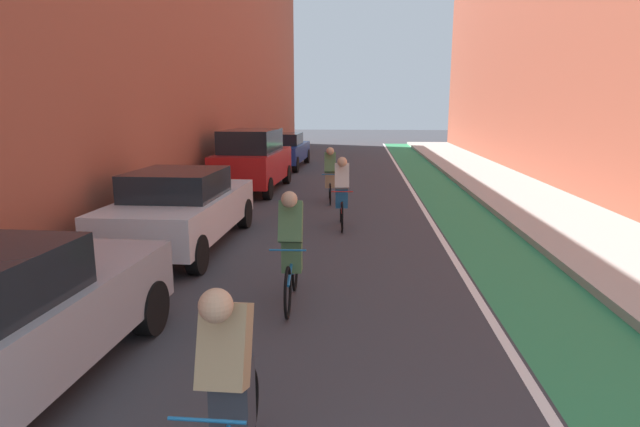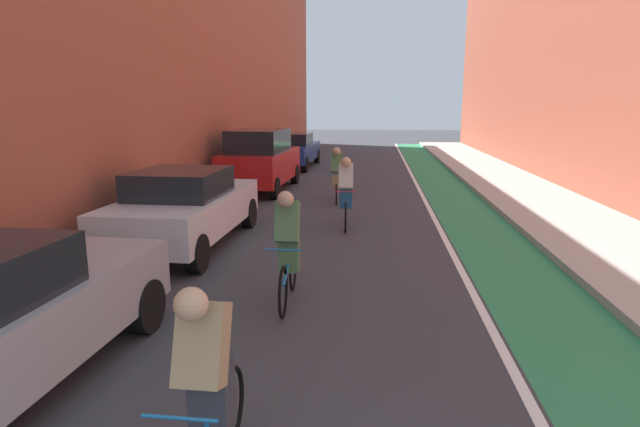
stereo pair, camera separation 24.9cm
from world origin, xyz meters
name	(u,v)px [view 1 (the left image)]	position (x,y,z in m)	size (l,w,h in m)	color
ground_plane	(342,194)	(0.00, 16.27, 0.00)	(89.18, 89.18, 0.00)	#38383D
bike_lane_paint	(435,186)	(3.16, 18.27, 0.00)	(1.60, 40.54, 0.00)	#2D8451
lane_divider_stripe	(409,185)	(2.26, 18.27, 0.00)	(0.12, 40.54, 0.00)	white
sidewalk_right	(501,184)	(5.40, 18.27, 0.07)	(2.88, 40.54, 0.14)	#A8A59E
building_facade_left	(176,33)	(-5.76, 18.27, 5.13)	(3.00, 40.54, 10.27)	#9E4C38
building_facade_right	(571,44)	(8.04, 20.27, 4.88)	(2.40, 36.54, 9.76)	#9E4C38
parked_sedan_white	(182,208)	(-2.91, 9.82, 0.79)	(1.93, 4.47, 1.53)	silver
parked_suv_red	(253,160)	(-2.91, 16.71, 1.01)	(1.97, 4.39, 1.98)	red
parked_sedan_blue	(283,150)	(-2.91, 23.31, 0.79)	(2.04, 4.80, 1.53)	navy
cyclist_lead	(228,386)	(-0.36, 3.33, 0.85)	(0.48, 1.73, 1.62)	black
cyclist_mid	(291,247)	(-0.40, 7.03, 0.81)	(0.48, 1.74, 1.63)	black
cyclist_trailing	(342,190)	(0.13, 11.78, 0.85)	(0.48, 1.73, 1.62)	black
cyclist_far	(330,174)	(-0.31, 14.93, 0.80)	(0.48, 1.66, 1.59)	black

